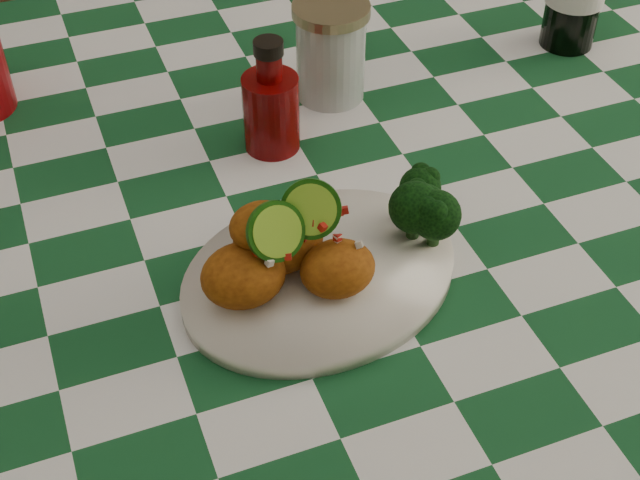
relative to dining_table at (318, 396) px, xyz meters
name	(u,v)px	position (x,y,z in m)	size (l,w,h in m)	color
dining_table	(318,396)	(0.00, 0.00, 0.00)	(1.66, 1.06, 0.79)	#134A23
plate	(320,276)	(-0.06, -0.15, 0.40)	(0.27, 0.21, 0.02)	white
fried_chicken_pile	(296,239)	(-0.08, -0.15, 0.46)	(0.15, 0.11, 0.09)	#9F520F
broccoli_side	(411,212)	(0.04, -0.14, 0.44)	(0.08, 0.08, 0.06)	black
ketchup_bottle	(270,96)	(-0.03, 0.07, 0.46)	(0.06, 0.06, 0.13)	#5C0404
mason_jar	(331,51)	(0.07, 0.14, 0.45)	(0.09, 0.09, 0.12)	#B2BCBA
wooden_chair_left	(2,91)	(-0.32, 0.74, 0.12)	(0.47, 0.49, 1.03)	#472814
wooden_chair_right	(356,51)	(0.35, 0.71, 0.07)	(0.43, 0.45, 0.93)	#472814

